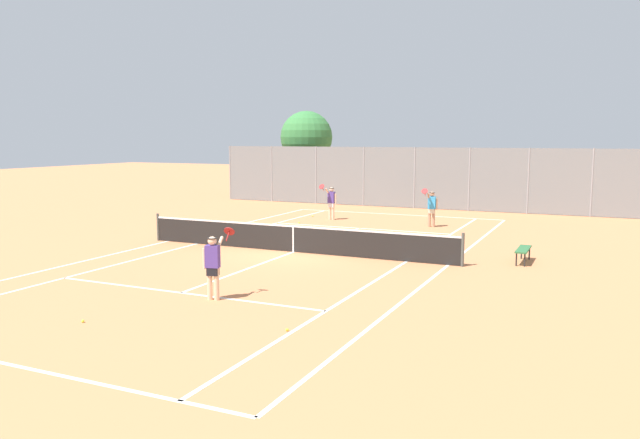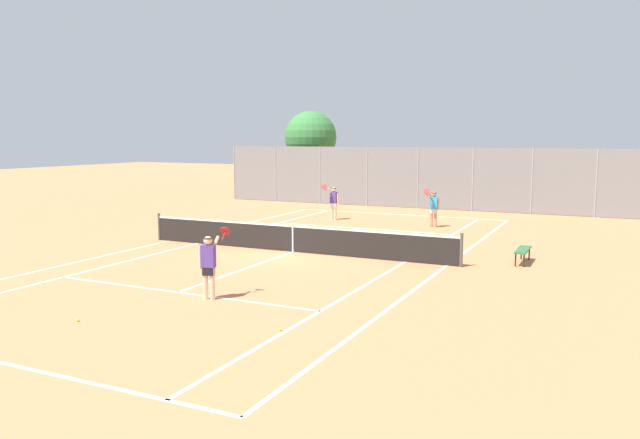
{
  "view_description": "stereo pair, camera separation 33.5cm",
  "coord_description": "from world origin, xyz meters",
  "px_view_note": "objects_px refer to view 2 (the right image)",
  "views": [
    {
      "loc": [
        9.9,
        -19.28,
        4.03
      ],
      "look_at": [
        0.35,
        1.5,
        1.0
      ],
      "focal_mm": 35.0,
      "sensor_mm": 36.0,
      "label": 1
    },
    {
      "loc": [
        10.21,
        -19.14,
        4.03
      ],
      "look_at": [
        0.35,
        1.5,
        1.0
      ],
      "focal_mm": 35.0,
      "sensor_mm": 36.0,
      "label": 2
    }
  ],
  "objects_px": {
    "player_near_side": "(209,263)",
    "loose_tennis_ball_3": "(301,223)",
    "tennis_net": "(293,238)",
    "player_far_left": "(334,201)",
    "loose_tennis_ball_1": "(78,320)",
    "player_far_right": "(434,207)",
    "loose_tennis_ball_0": "(358,231)",
    "loose_tennis_ball_5": "(280,330)",
    "courtside_bench": "(523,251)",
    "loose_tennis_ball_4": "(315,216)",
    "tree_behind_left": "(311,139)"
  },
  "relations": [
    {
      "from": "player_near_side",
      "to": "loose_tennis_ball_3",
      "type": "distance_m",
      "value": 14.02
    },
    {
      "from": "player_far_left",
      "to": "courtside_bench",
      "type": "relative_size",
      "value": 1.18
    },
    {
      "from": "player_near_side",
      "to": "courtside_bench",
      "type": "bearing_deg",
      "value": 51.4
    },
    {
      "from": "tennis_net",
      "to": "player_far_left",
      "type": "height_order",
      "value": "player_far_left"
    },
    {
      "from": "tennis_net",
      "to": "loose_tennis_ball_5",
      "type": "relative_size",
      "value": 181.82
    },
    {
      "from": "player_far_left",
      "to": "player_far_right",
      "type": "bearing_deg",
      "value": -4.17
    },
    {
      "from": "loose_tennis_ball_0",
      "to": "loose_tennis_ball_3",
      "type": "bearing_deg",
      "value": 160.01
    },
    {
      "from": "tennis_net",
      "to": "loose_tennis_ball_5",
      "type": "distance_m",
      "value": 9.07
    },
    {
      "from": "player_far_right",
      "to": "loose_tennis_ball_3",
      "type": "xyz_separation_m",
      "value": [
        -5.96,
        -1.45,
        -0.89
      ]
    },
    {
      "from": "loose_tennis_ball_1",
      "to": "loose_tennis_ball_4",
      "type": "xyz_separation_m",
      "value": [
        -3.27,
        18.65,
        0.0
      ]
    },
    {
      "from": "player_far_right",
      "to": "loose_tennis_ball_5",
      "type": "distance_m",
      "value": 16.34
    },
    {
      "from": "tennis_net",
      "to": "player_far_left",
      "type": "xyz_separation_m",
      "value": [
        -2.27,
        8.52,
        0.42
      ]
    },
    {
      "from": "loose_tennis_ball_0",
      "to": "loose_tennis_ball_5",
      "type": "distance_m",
      "value": 14.08
    },
    {
      "from": "loose_tennis_ball_1",
      "to": "loose_tennis_ball_3",
      "type": "bearing_deg",
      "value": 99.83
    },
    {
      "from": "loose_tennis_ball_0",
      "to": "loose_tennis_ball_4",
      "type": "distance_m",
      "value": 5.39
    },
    {
      "from": "player_far_left",
      "to": "loose_tennis_ball_3",
      "type": "height_order",
      "value": "player_far_left"
    },
    {
      "from": "loose_tennis_ball_3",
      "to": "courtside_bench",
      "type": "relative_size",
      "value": 0.04
    },
    {
      "from": "player_near_side",
      "to": "loose_tennis_ball_5",
      "type": "distance_m",
      "value": 3.35
    },
    {
      "from": "loose_tennis_ball_3",
      "to": "loose_tennis_ball_4",
      "type": "xyz_separation_m",
      "value": [
        -0.47,
        2.5,
        0.0
      ]
    },
    {
      "from": "tennis_net",
      "to": "loose_tennis_ball_3",
      "type": "height_order",
      "value": "tennis_net"
    },
    {
      "from": "player_far_right",
      "to": "loose_tennis_ball_1",
      "type": "relative_size",
      "value": 26.88
    },
    {
      "from": "tennis_net",
      "to": "loose_tennis_ball_0",
      "type": "height_order",
      "value": "tennis_net"
    },
    {
      "from": "player_near_side",
      "to": "loose_tennis_ball_0",
      "type": "distance_m",
      "value": 12.14
    },
    {
      "from": "player_far_right",
      "to": "courtside_bench",
      "type": "distance_m",
      "value": 8.24
    },
    {
      "from": "player_near_side",
      "to": "loose_tennis_ball_4",
      "type": "bearing_deg",
      "value": 106.76
    },
    {
      "from": "tennis_net",
      "to": "player_near_side",
      "type": "bearing_deg",
      "value": -80.08
    },
    {
      "from": "loose_tennis_ball_3",
      "to": "tennis_net",
      "type": "bearing_deg",
      "value": -64.94
    },
    {
      "from": "loose_tennis_ball_1",
      "to": "loose_tennis_ball_4",
      "type": "height_order",
      "value": "same"
    },
    {
      "from": "player_far_left",
      "to": "loose_tennis_ball_1",
      "type": "height_order",
      "value": "player_far_left"
    },
    {
      "from": "loose_tennis_ball_3",
      "to": "courtside_bench",
      "type": "distance_m",
      "value": 11.95
    },
    {
      "from": "tennis_net",
      "to": "loose_tennis_ball_0",
      "type": "relative_size",
      "value": 181.82
    },
    {
      "from": "player_far_left",
      "to": "courtside_bench",
      "type": "distance_m",
      "value": 12.15
    },
    {
      "from": "loose_tennis_ball_0",
      "to": "loose_tennis_ball_4",
      "type": "relative_size",
      "value": 1.0
    },
    {
      "from": "courtside_bench",
      "to": "tree_behind_left",
      "type": "height_order",
      "value": "tree_behind_left"
    },
    {
      "from": "player_far_right",
      "to": "courtside_bench",
      "type": "xyz_separation_m",
      "value": [
        4.77,
        -6.7,
        -0.52
      ]
    },
    {
      "from": "loose_tennis_ball_4",
      "to": "loose_tennis_ball_1",
      "type": "bearing_deg",
      "value": -80.05
    },
    {
      "from": "tennis_net",
      "to": "player_far_right",
      "type": "distance_m",
      "value": 8.64
    },
    {
      "from": "tree_behind_left",
      "to": "loose_tennis_ball_0",
      "type": "bearing_deg",
      "value": -56.15
    },
    {
      "from": "loose_tennis_ball_4",
      "to": "courtside_bench",
      "type": "bearing_deg",
      "value": -34.67
    },
    {
      "from": "tennis_net",
      "to": "loose_tennis_ball_1",
      "type": "xyz_separation_m",
      "value": [
        -0.34,
        -9.44,
        -0.48
      ]
    },
    {
      "from": "player_far_left",
      "to": "loose_tennis_ball_1",
      "type": "relative_size",
      "value": 26.88
    },
    {
      "from": "player_far_right",
      "to": "loose_tennis_ball_3",
      "type": "bearing_deg",
      "value": -166.32
    },
    {
      "from": "loose_tennis_ball_1",
      "to": "loose_tennis_ball_4",
      "type": "relative_size",
      "value": 1.0
    },
    {
      "from": "loose_tennis_ball_0",
      "to": "player_far_left",
      "type": "bearing_deg",
      "value": 129.76
    },
    {
      "from": "player_far_left",
      "to": "loose_tennis_ball_1",
      "type": "bearing_deg",
      "value": -83.85
    },
    {
      "from": "tennis_net",
      "to": "player_far_left",
      "type": "relative_size",
      "value": 6.76
    },
    {
      "from": "loose_tennis_ball_0",
      "to": "loose_tennis_ball_1",
      "type": "distance_m",
      "value": 14.92
    },
    {
      "from": "player_near_side",
      "to": "loose_tennis_ball_1",
      "type": "relative_size",
      "value": 26.88
    },
    {
      "from": "player_far_left",
      "to": "courtside_bench",
      "type": "height_order",
      "value": "player_far_left"
    },
    {
      "from": "loose_tennis_ball_1",
      "to": "courtside_bench",
      "type": "relative_size",
      "value": 0.04
    }
  ]
}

